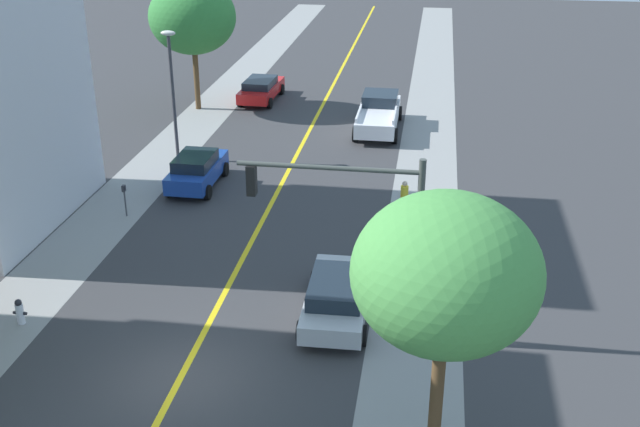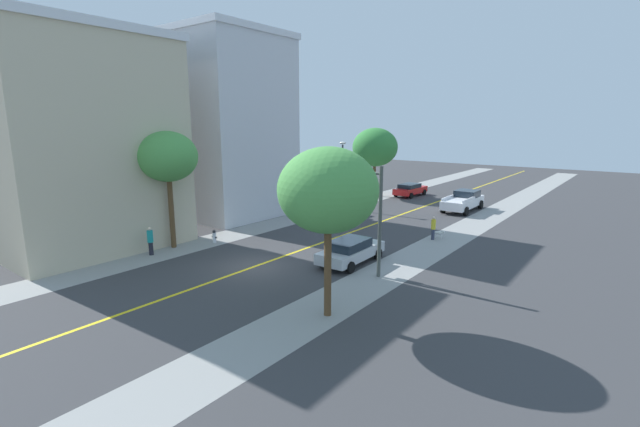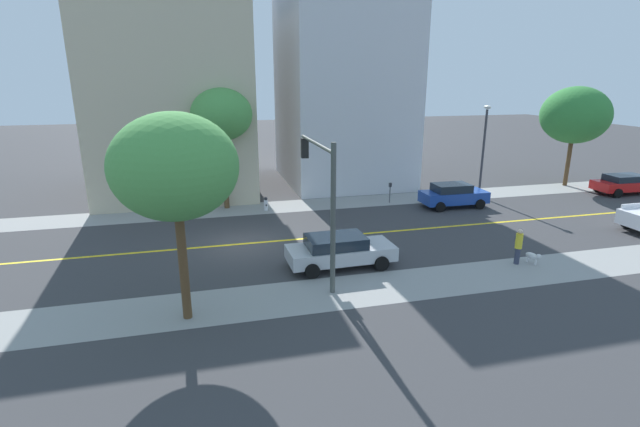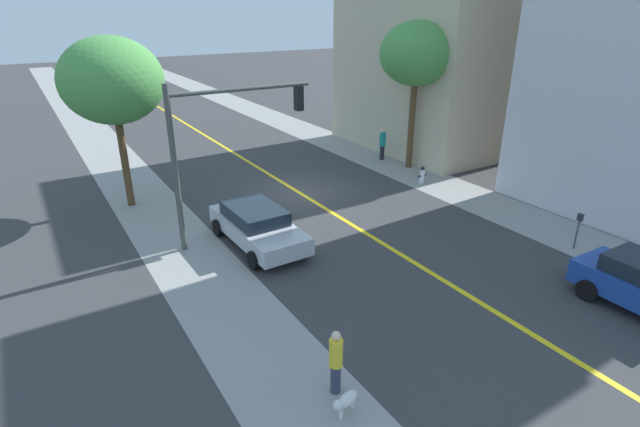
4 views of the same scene
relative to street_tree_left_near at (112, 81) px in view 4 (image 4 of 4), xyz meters
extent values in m
plane|color=#38383A|center=(-7.02, 2.56, -5.30)|extent=(140.00, 140.00, 0.00)
cube|color=gray|center=(-13.45, 2.56, -5.30)|extent=(2.85, 126.00, 0.01)
cube|color=gray|center=(-0.59, 2.56, -5.30)|extent=(2.85, 126.00, 0.01)
cube|color=yellow|center=(-7.02, 2.56, -5.30)|extent=(0.20, 126.00, 0.00)
cube|color=beige|center=(-20.38, -0.84, 1.20)|extent=(11.90, 10.38, 12.99)
cylinder|color=brown|center=(0.00, 0.00, -3.40)|extent=(0.31, 0.31, 3.80)
ellipsoid|color=#4C9947|center=(0.00, 0.00, 0.02)|extent=(4.06, 4.06, 3.45)
cylinder|color=brown|center=(-14.03, 2.16, -3.06)|extent=(0.33, 0.33, 4.49)
ellipsoid|color=#4C9947|center=(-14.03, 2.16, 0.58)|extent=(3.71, 3.71, 3.15)
cylinder|color=silver|center=(-12.83, 4.51, -4.96)|extent=(0.24, 0.24, 0.68)
sphere|color=#232328|center=(-12.83, 4.51, -4.55)|extent=(0.22, 0.22, 0.22)
cylinder|color=#232328|center=(-13.00, 4.51, -4.92)|extent=(0.10, 0.10, 0.10)
cylinder|color=#232328|center=(-12.66, 4.51, -4.92)|extent=(0.10, 0.10, 0.10)
cylinder|color=#4C4C51|center=(-12.63, 12.73, -4.75)|extent=(0.07, 0.07, 1.10)
cube|color=#2D2D33|center=(-12.63, 12.73, -4.07)|extent=(0.12, 0.18, 0.26)
cylinder|color=#474C47|center=(-0.66, 5.42, -2.39)|extent=(0.20, 0.20, 5.82)
cylinder|color=#474C47|center=(-3.27, 5.42, 0.13)|extent=(5.21, 0.14, 0.14)
cube|color=black|center=(-5.47, 5.42, -0.37)|extent=(0.26, 0.32, 0.90)
sphere|color=red|center=(-5.47, 5.42, -0.07)|extent=(0.20, 0.20, 0.20)
sphere|color=yellow|center=(-5.47, 5.42, -0.37)|extent=(0.20, 0.20, 0.20)
sphere|color=green|center=(-5.47, 5.42, -0.67)|extent=(0.20, 0.20, 0.20)
cube|color=#B7BABF|center=(-3.10, 6.48, -4.68)|extent=(1.99, 4.73, 0.61)
cube|color=#19232D|center=(-3.10, 6.25, -4.13)|extent=(1.71, 2.57, 0.49)
cylinder|color=black|center=(-4.08, 8.01, -4.98)|extent=(0.24, 0.65, 0.64)
cylinder|color=black|center=(-2.20, 8.05, -4.98)|extent=(0.24, 0.65, 0.64)
cylinder|color=black|center=(-4.00, 4.92, -4.98)|extent=(0.24, 0.65, 0.64)
cylinder|color=black|center=(-2.13, 4.96, -4.98)|extent=(0.24, 0.65, 0.64)
cylinder|color=black|center=(-11.55, 14.94, -4.98)|extent=(0.22, 0.64, 0.64)
cylinder|color=black|center=(-9.82, 14.93, -4.98)|extent=(0.22, 0.64, 0.64)
cylinder|color=black|center=(-13.65, 0.31, -4.90)|extent=(0.26, 0.26, 0.81)
cylinder|color=teal|center=(-13.65, 0.31, -4.13)|extent=(0.35, 0.35, 0.74)
sphere|color=beige|center=(-13.65, 0.31, -3.64)|extent=(0.23, 0.23, 0.23)
cylinder|color=#33384C|center=(-1.40, 14.20, -4.93)|extent=(0.23, 0.23, 0.74)
cylinder|color=yellow|center=(-1.40, 14.20, -4.22)|extent=(0.31, 0.31, 0.68)
sphere|color=beige|center=(-1.40, 14.20, -3.77)|extent=(0.21, 0.21, 0.21)
ellipsoid|color=silver|center=(-1.27, 14.86, -4.93)|extent=(0.65, 0.43, 0.26)
sphere|color=silver|center=(-0.95, 14.96, -4.85)|extent=(0.21, 0.21, 0.21)
cylinder|color=silver|center=(-1.07, 14.92, -5.18)|extent=(0.09, 0.09, 0.24)
cylinder|color=silver|center=(-1.47, 14.80, -5.18)|extent=(0.09, 0.09, 0.24)
camera|label=1|loc=(-0.50, -14.32, 7.80)|focal=43.06mm
camera|label=2|loc=(10.14, -13.80, 2.63)|focal=24.50mm
camera|label=3|loc=(15.20, 0.90, 2.74)|focal=26.08mm
camera|label=4|loc=(3.47, 21.43, 2.78)|focal=27.65mm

